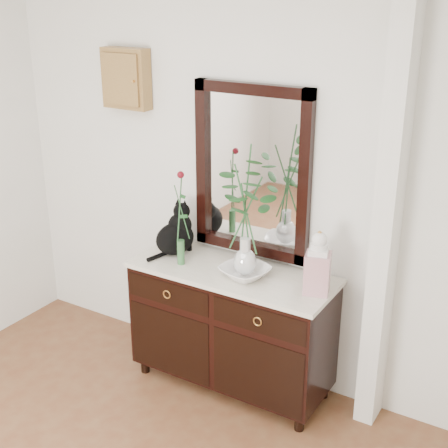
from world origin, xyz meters
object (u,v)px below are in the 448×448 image
Objects in this scene: ginger_jar at (318,262)px; lotus_bowl at (245,272)px; sideboard at (232,323)px; cat at (175,229)px.

lotus_bowl is at bearing -173.90° from ginger_jar.
ginger_jar is at bearing 6.10° from lotus_bowl.
lotus_bowl is at bearing -19.98° from sideboard.
lotus_bowl is at bearing 4.62° from cat.
cat reaches higher than lotus_bowl.
ginger_jar reaches higher than cat.
ginger_jar is (1.04, -0.04, 0.02)m from cat.
lotus_bowl is (0.11, -0.04, 0.41)m from sideboard.
sideboard is 3.83× the size of cat.
ginger_jar reaches higher than sideboard.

